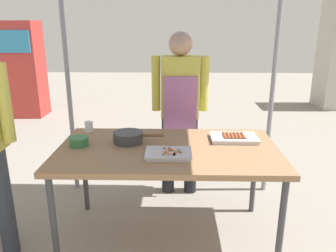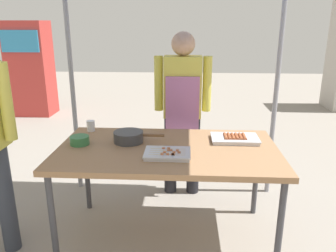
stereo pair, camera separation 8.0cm
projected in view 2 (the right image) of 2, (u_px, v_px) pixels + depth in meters
name	position (u px, v px, depth m)	size (l,w,h in m)	color
ground_plane	(168.00, 236.00, 2.65)	(18.00, 18.00, 0.00)	gray
stall_table	(168.00, 154.00, 2.44)	(1.60, 0.90, 0.75)	#9E724C
tray_grilled_sausages	(235.00, 138.00, 2.56)	(0.36, 0.24, 0.05)	silver
tray_meat_skewers	(168.00, 154.00, 2.27)	(0.31, 0.22, 0.04)	silver
cooking_wok	(129.00, 136.00, 2.53)	(0.39, 0.23, 0.08)	#38383A
condiment_bowl	(80.00, 140.00, 2.49)	(0.14, 0.14, 0.06)	#33723F
drink_cup_near_edge	(91.00, 126.00, 2.79)	(0.07, 0.07, 0.09)	white
vendor_woman	(182.00, 103.00, 3.09)	(0.52, 0.23, 1.55)	black
neighbor_stall_left	(30.00, 69.00, 5.95)	(0.71, 0.54, 1.65)	#BF3833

